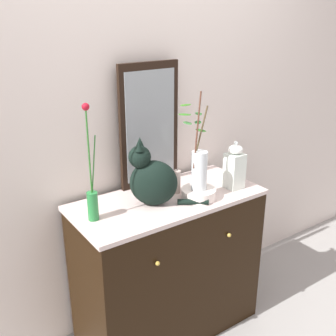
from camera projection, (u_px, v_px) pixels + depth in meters
name	position (u px, v px, depth m)	size (l,w,h in m)	color
ground_plane	(168.00, 325.00, 2.67)	(6.00, 6.00, 0.00)	#999692
wall_back	(137.00, 118.00, 2.44)	(4.40, 0.08, 2.60)	silver
sideboard	(168.00, 265.00, 2.50)	(1.10, 0.52, 0.91)	black
mirror_leaning	(150.00, 126.00, 2.39)	(0.39, 0.03, 0.73)	black
cat_sitting	(152.00, 179.00, 2.20)	(0.40, 0.32, 0.37)	black
vase_slim_green	(92.00, 195.00, 2.05)	(0.07, 0.06, 0.60)	#257939
bowl_porcelain	(199.00, 194.00, 2.32)	(0.19, 0.19, 0.06)	white
vase_glass_clear	(199.00, 167.00, 2.26)	(0.16, 0.15, 0.54)	silver
jar_lidded_porcelain	(235.00, 167.00, 2.42)	(0.10, 0.10, 0.29)	white
candle_pillar	(177.00, 182.00, 2.37)	(0.04, 0.04, 0.15)	#C5AFA4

